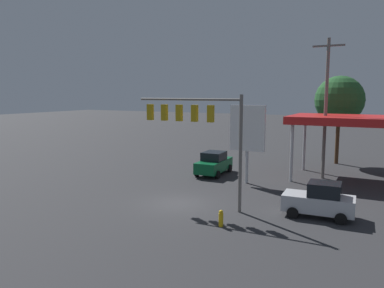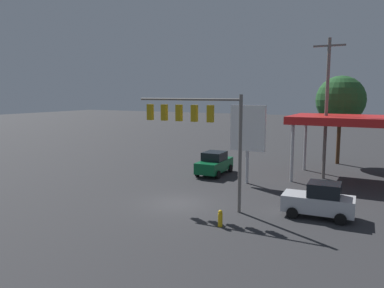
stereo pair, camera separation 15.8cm
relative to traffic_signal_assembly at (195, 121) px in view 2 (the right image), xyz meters
The scene contains 9 objects.
ground_plane 5.30m from the traffic_signal_assembly, ahead, with size 200.00×200.00×0.00m, color #2D2D30.
traffic_signal_assembly is the anchor object (origin of this frame).
utility_pole 12.73m from the traffic_signal_assembly, 117.26° to the right, with size 2.40×0.26×11.07m.
gas_station_canopy 14.62m from the traffic_signal_assembly, 127.82° to the right, with size 11.55×6.26×5.07m.
price_sign 7.04m from the traffic_signal_assembly, 97.50° to the right, with size 2.71×0.27×5.95m.
sedan_waiting 9.94m from the traffic_signal_assembly, 73.20° to the right, with size 2.18×4.46×1.93m.
hatchback_crossing 8.37m from the traffic_signal_assembly, behind, with size 3.88×2.12×1.97m.
street_tree 19.60m from the traffic_signal_assembly, 107.97° to the right, with size 4.60×4.60×8.50m.
fire_hydrant 6.16m from the traffic_signal_assembly, 136.62° to the left, with size 0.24×0.24×0.88m.
Camera 2 is at (-11.38, 19.60, 6.81)m, focal length 35.00 mm.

